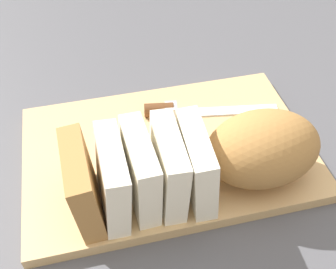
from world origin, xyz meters
name	(u,v)px	position (x,y,z in m)	size (l,w,h in m)	color
ground_plane	(168,156)	(0.00, 0.00, 0.00)	(3.00, 3.00, 0.00)	#4C4C51
cutting_board	(168,152)	(0.00, 0.00, 0.01)	(0.46, 0.30, 0.02)	tan
bread_loaf	(206,160)	(-0.04, 0.08, 0.07)	(0.36, 0.14, 0.11)	#A8753D
bread_knife	(176,110)	(-0.03, -0.08, 0.03)	(0.24, 0.05, 0.02)	silver
crumb_near_knife	(162,144)	(0.01, -0.01, 0.02)	(0.01, 0.01, 0.01)	tan
crumb_near_loaf	(163,125)	(0.00, -0.05, 0.02)	(0.01, 0.01, 0.01)	tan
crumb_stray_left	(168,135)	(0.00, -0.03, 0.02)	(0.01, 0.01, 0.01)	tan
crumb_stray_right	(214,146)	(-0.07, 0.02, 0.02)	(0.01, 0.01, 0.01)	tan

